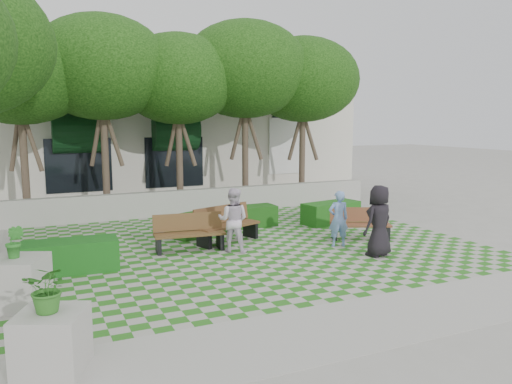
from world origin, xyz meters
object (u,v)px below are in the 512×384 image
hedge_midleft (201,224)px  person_blue (338,219)px  bench_east (360,224)px  bench_mid (226,225)px  planter_back (18,280)px  hedge_east (331,213)px  hedge_midright (247,217)px  bench_west (189,233)px  person_dark (379,221)px  planter_front (51,329)px  hedge_west (71,256)px  person_white (233,220)px

hedge_midleft → person_blue: 4.17m
bench_east → hedge_midleft: (-4.04, 2.43, -0.09)m
bench_mid → planter_back: planter_back is taller
hedge_east → hedge_midright: bearing=167.9°
bench_west → person_dark: (4.21, -2.53, 0.44)m
planter_front → planter_back: bearing=99.2°
hedge_east → hedge_west: hedge_west is taller
hedge_east → hedge_midright: 2.90m
bench_east → hedge_midleft: bearing=173.4°
hedge_west → planter_back: 2.19m
bench_west → hedge_midleft: bearing=68.0°
hedge_east → hedge_midleft: (-4.51, 0.16, -0.01)m
hedge_east → hedge_west: bearing=-165.6°
bench_mid → hedge_midleft: bench_mid is taller
person_white → bench_west: bearing=4.6°
bench_west → hedge_west: bearing=-160.4°
hedge_midright → hedge_midleft: hedge_midleft is taller
bench_mid → hedge_west: bearing=175.4°
hedge_midleft → planter_back: bearing=-139.5°
bench_west → person_blue: 4.06m
bench_mid → person_dark: person_dark is taller
bench_west → hedge_midleft: bench_west is taller
planter_front → bench_east: bearing=28.6°
person_dark → person_white: (-3.19, 1.94, -0.07)m
hedge_east → person_white: person_white is taller
hedge_midleft → bench_east: bearing=-31.0°
hedge_west → person_blue: 6.89m
hedge_west → planter_back: (-1.06, -1.91, 0.16)m
hedge_west → hedge_midleft: bearing=30.8°
hedge_west → planter_front: bearing=-97.2°
bench_east → bench_mid: bench_mid is taller
hedge_midleft → person_dark: 5.35m
bench_west → hedge_east: bearing=21.6°
hedge_east → planter_back: (-9.46, -4.06, 0.16)m
planter_back → person_white: size_ratio=0.92×
hedge_midleft → person_white: person_white is taller
hedge_midright → person_blue: (1.28, -3.35, 0.43)m
hedge_east → person_dark: person_dark is taller
bench_east → hedge_east: bench_east is taller
bench_west → person_white: 1.24m
hedge_east → planter_front: size_ratio=1.33×
bench_east → hedge_midright: 3.72m
person_blue → person_dark: person_dark is taller
hedge_west → planter_back: planter_back is taller
hedge_west → person_blue: bearing=-4.9°
bench_mid → person_blue: 3.14m
bench_east → hedge_midleft: bench_east is taller
hedge_west → planter_front: 4.80m
bench_east → hedge_west: bearing=-156.4°
planter_back → person_dark: person_dark is taller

